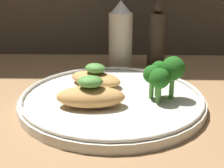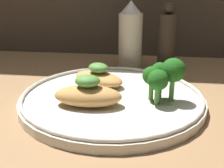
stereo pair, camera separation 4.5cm
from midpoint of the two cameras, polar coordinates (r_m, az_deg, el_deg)
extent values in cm
cube|color=#936D47|center=(46.31, -2.78, -4.59)|extent=(180.00, 180.00, 1.00)
cylinder|color=silver|center=(45.82, -2.80, -3.22)|extent=(29.67, 29.67, 1.40)
torus|color=silver|center=(45.44, -2.83, -2.06)|extent=(29.07, 29.07, 0.60)
ellipsoid|color=tan|center=(41.44, -7.46, -2.67)|extent=(10.20, 5.12, 3.02)
ellipsoid|color=#518E3D|center=(40.59, -7.61, 0.41)|extent=(3.77, 3.05, 1.71)
ellipsoid|color=tan|center=(49.98, -5.95, 0.98)|extent=(11.00, 9.07, 2.28)
ellipsoid|color=#518E3D|center=(49.37, -6.03, 3.16)|extent=(4.70, 4.40, 1.70)
cylinder|color=#569942|center=(44.24, 9.22, -0.76)|extent=(0.76, 0.76, 3.73)
sphere|color=#1E5B19|center=(43.23, 9.45, 3.14)|extent=(3.67, 3.67, 3.67)
cylinder|color=#569942|center=(44.78, 6.60, -0.44)|extent=(1.04, 1.04, 3.62)
sphere|color=#1E5B19|center=(43.90, 6.74, 2.89)|extent=(2.62, 2.62, 2.62)
cylinder|color=#569942|center=(44.09, 5.16, -1.15)|extent=(0.72, 0.72, 3.01)
sphere|color=#1E5B19|center=(43.24, 5.26, 1.94)|extent=(2.86, 2.86, 2.86)
cylinder|color=#569942|center=(42.70, 6.50, -2.08)|extent=(0.78, 0.78, 2.80)
sphere|color=#1E5B19|center=(41.82, 6.63, 1.09)|extent=(3.13, 3.13, 3.13)
cylinder|color=beige|center=(64.05, -0.28, 8.72)|extent=(5.33, 5.33, 12.33)
cone|color=white|center=(62.99, -0.29, 15.44)|extent=(4.53, 4.53, 2.71)
cylinder|color=#382D23|center=(64.33, 7.05, 8.61)|extent=(3.98, 3.98, 12.30)
sphere|color=#382D23|center=(63.28, 7.35, 15.22)|extent=(2.59, 2.59, 2.59)
camera|label=1|loc=(0.02, -92.86, -1.05)|focal=45.00mm
camera|label=2|loc=(0.02, 87.14, 1.05)|focal=45.00mm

